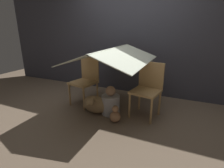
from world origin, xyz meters
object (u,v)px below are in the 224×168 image
chair_right (148,87)px  dog (95,104)px  chair_left (86,79)px  person_front (111,103)px

chair_right → dog: chair_right is taller
chair_left → dog: 0.60m
dog → chair_left: bearing=138.4°
chair_right → dog: bearing=-148.6°
chair_left → person_front: 0.74m
chair_left → dog: bearing=-30.1°
chair_left → chair_right: size_ratio=1.00×
chair_left → dog: size_ratio=1.91×
chair_left → person_front: size_ratio=1.78×
chair_left → chair_right: (1.22, 0.00, 0.00)m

